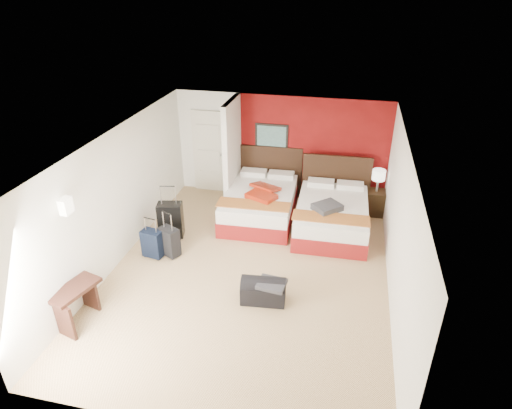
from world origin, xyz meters
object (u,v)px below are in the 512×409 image
(nightstand, at_px, (375,203))
(duffel_bag, at_px, (263,291))
(table_lamp, at_px, (378,181))
(suitcase_charcoal, at_px, (170,243))
(suitcase_black, at_px, (171,221))
(red_suitcase_open, at_px, (263,192))
(desk, at_px, (77,305))
(bed_right, at_px, (332,217))
(suitcase_navy, at_px, (153,245))
(bed_left, at_px, (260,204))

(nightstand, distance_m, duffel_bag, 3.97)
(table_lamp, relative_size, suitcase_charcoal, 0.91)
(table_lamp, distance_m, suitcase_black, 4.60)
(table_lamp, bearing_deg, duffel_bag, -118.11)
(red_suitcase_open, xyz_separation_m, duffel_bag, (0.55, -2.68, -0.51))
(red_suitcase_open, xyz_separation_m, suitcase_black, (-1.72, -1.11, -0.32))
(desk, bearing_deg, table_lamp, 60.94)
(suitcase_black, relative_size, desk, 0.93)
(nightstand, bearing_deg, duffel_bag, -118.76)
(bed_right, xyz_separation_m, table_lamp, (0.92, 0.94, 0.51))
(suitcase_navy, bearing_deg, bed_right, 37.91)
(bed_right, xyz_separation_m, red_suitcase_open, (-1.51, 0.11, 0.38))
(red_suitcase_open, bearing_deg, duffel_bag, -53.69)
(duffel_bag, distance_m, desk, 2.96)
(table_lamp, xyz_separation_m, suitcase_navy, (-4.22, -2.70, -0.56))
(suitcase_navy, xyz_separation_m, desk, (-0.39, -1.93, 0.06))
(nightstand, xyz_separation_m, suitcase_navy, (-4.22, -2.70, -0.01))
(bed_right, xyz_separation_m, desk, (-3.69, -3.69, 0.01))
(bed_left, bearing_deg, suitcase_black, -145.35)
(duffel_bag, bearing_deg, bed_right, 64.05)
(suitcase_black, bearing_deg, suitcase_charcoal, -82.95)
(bed_left, xyz_separation_m, bed_right, (1.61, -0.21, -0.00))
(nightstand, bearing_deg, suitcase_charcoal, -147.24)
(red_suitcase_open, distance_m, suitcase_black, 2.08)
(table_lamp, height_order, duffel_bag, table_lamp)
(bed_left, distance_m, table_lamp, 2.68)
(table_lamp, xyz_separation_m, desk, (-4.60, -4.63, -0.50))
(bed_left, height_order, nightstand, bed_left)
(red_suitcase_open, height_order, suitcase_navy, red_suitcase_open)
(suitcase_black, bearing_deg, bed_right, 4.54)
(table_lamp, bearing_deg, suitcase_navy, -147.41)
(suitcase_black, height_order, desk, suitcase_black)
(nightstand, bearing_deg, bed_right, -135.07)
(nightstand, relative_size, suitcase_navy, 1.05)
(table_lamp, xyz_separation_m, suitcase_charcoal, (-3.92, -2.58, -0.55))
(red_suitcase_open, height_order, desk, red_suitcase_open)
(nightstand, bearing_deg, suitcase_black, -155.66)
(bed_left, relative_size, table_lamp, 4.14)
(suitcase_charcoal, relative_size, desk, 0.71)
(suitcase_black, distance_m, suitcase_navy, 0.77)
(table_lamp, height_order, suitcase_charcoal, table_lamp)
(suitcase_black, bearing_deg, table_lamp, 12.37)
(desk, bearing_deg, suitcase_navy, 94.48)
(suitcase_charcoal, xyz_separation_m, duffel_bag, (2.05, -0.92, -0.10))
(bed_right, height_order, red_suitcase_open, red_suitcase_open)
(red_suitcase_open, relative_size, table_lamp, 1.63)
(nightstand, height_order, suitcase_charcoal, nightstand)
(red_suitcase_open, distance_m, duffel_bag, 2.78)
(bed_left, relative_size, bed_right, 1.01)
(suitcase_navy, height_order, desk, desk)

